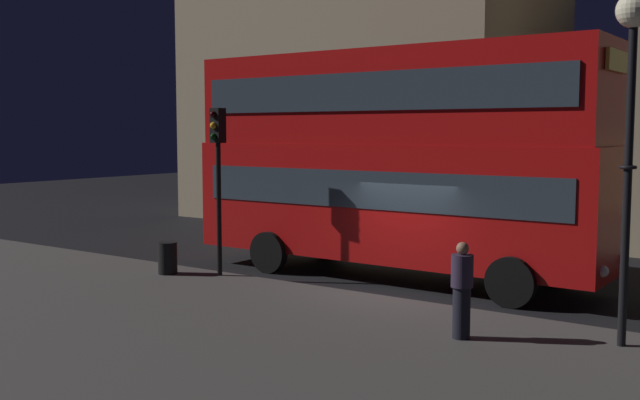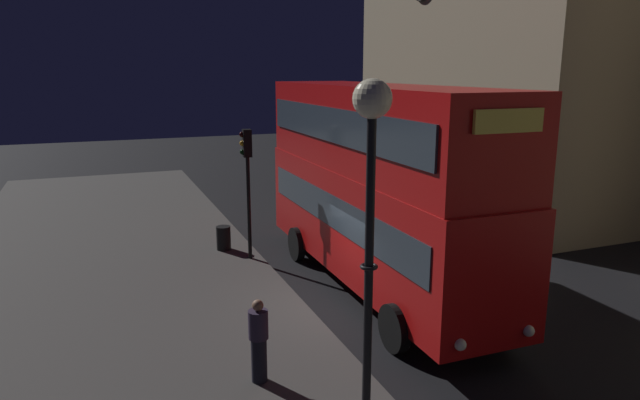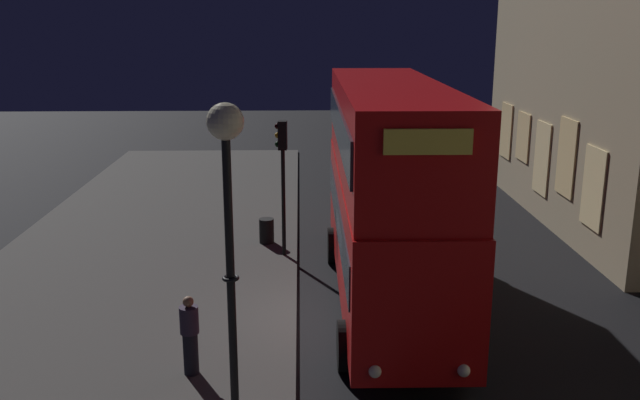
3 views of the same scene
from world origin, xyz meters
The scene contains 8 objects.
ground_plane centered at (0.00, 0.00, 0.00)m, with size 80.00×80.00×0.00m, color black.
sidewalk_slab centered at (0.00, -5.54, 0.06)m, with size 44.00×9.33×0.12m, color #423F3D.
building_with_clock centered at (-8.45, 12.81, 7.18)m, with size 13.97×9.91×14.35m.
double_decker_bus centered at (-1.11, 1.46, 3.16)m, with size 10.86×2.93×5.65m.
traffic_light_near_kerb centered at (-4.47, -1.28, 3.09)m, with size 0.34×0.37×4.14m.
street_lamp centered at (5.19, -1.88, 4.62)m, with size 0.58×0.58×5.81m.
pedestrian centered at (2.80, -3.01, 0.98)m, with size 0.38×0.38×1.69m.
litter_bin centered at (-5.69, -1.86, 0.52)m, with size 0.48×0.48×0.80m, color black.
Camera 2 is at (12.56, -5.62, 6.06)m, focal length 31.96 mm.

